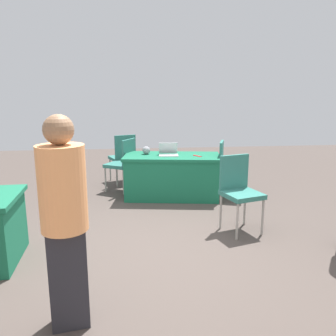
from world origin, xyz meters
name	(u,v)px	position (x,y,z in m)	size (l,w,h in m)	color
ground_plane	(155,246)	(0.00, 0.00, 0.00)	(14.40, 14.40, 0.00)	#4C423D
table_foreground	(172,176)	(-0.44, -1.92, 0.37)	(1.71, 1.02, 0.73)	#196647
chair_near_front	(123,155)	(0.40, -2.98, 0.56)	(0.57, 0.57, 0.97)	#9E9993
chair_tucked_right	(229,166)	(-1.39, -1.77, 0.56)	(0.56, 0.56, 0.97)	#9E9993
chair_aisle	(123,161)	(0.39, -2.38, 0.55)	(0.60, 0.60, 0.96)	#9E9993
chair_by_pillar	(239,188)	(-1.12, -0.38, 0.57)	(0.55, 0.55, 0.98)	#9E9993
person_attendee_standing	(64,215)	(0.75, 1.32, 0.90)	(0.39, 0.39, 1.63)	#26262D
laptop_silver	(168,153)	(-0.38, -1.91, 0.77)	(0.33, 0.31, 0.21)	silver
yarn_ball	(146,150)	(-0.02, -2.07, 0.80)	(0.13, 0.13, 0.13)	gray
scissors_red	(197,156)	(-0.85, -1.79, 0.73)	(0.18, 0.04, 0.01)	red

